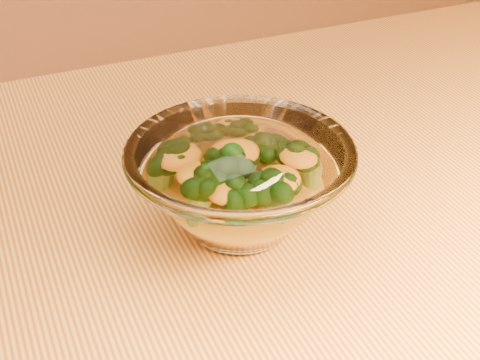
% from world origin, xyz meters
% --- Properties ---
extents(table, '(1.20, 0.80, 0.75)m').
position_xyz_m(table, '(0.00, 0.00, 0.65)').
color(table, gold).
rests_on(table, ground).
extents(glass_bowl, '(0.19, 0.19, 0.09)m').
position_xyz_m(glass_bowl, '(-0.03, 0.02, 0.79)').
color(glass_bowl, white).
rests_on(glass_bowl, table).
extents(cheese_sauce, '(0.10, 0.10, 0.03)m').
position_xyz_m(cheese_sauce, '(-0.03, 0.02, 0.78)').
color(cheese_sauce, yellow).
rests_on(cheese_sauce, glass_bowl).
extents(broccoli_heap, '(0.13, 0.13, 0.06)m').
position_xyz_m(broccoli_heap, '(-0.03, 0.02, 0.80)').
color(broccoli_heap, black).
rests_on(broccoli_heap, cheese_sauce).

